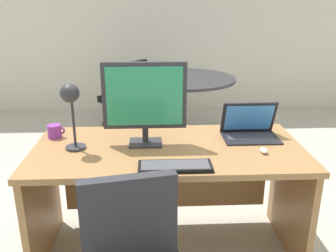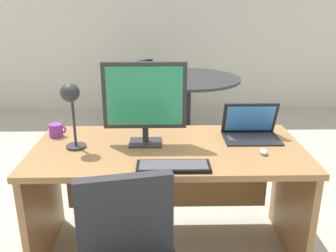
% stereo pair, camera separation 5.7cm
% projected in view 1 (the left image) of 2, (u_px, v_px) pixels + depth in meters
% --- Properties ---
extents(ground, '(12.00, 12.00, 0.00)m').
position_uv_depth(ground, '(161.00, 157.00, 3.86)').
color(ground, '#B7B2A3').
extents(back_wall, '(10.00, 0.10, 2.80)m').
position_uv_depth(back_wall, '(157.00, 13.00, 5.15)').
color(back_wall, silver).
rests_on(back_wall, ground).
extents(desk, '(1.64, 0.78, 0.74)m').
position_uv_depth(desk, '(168.00, 175.00, 2.32)').
color(desk, '#9E7042').
rests_on(desk, ground).
extents(monitor, '(0.50, 0.16, 0.51)m').
position_uv_depth(monitor, '(145.00, 98.00, 2.16)').
color(monitor, '#2D2D33').
rests_on(monitor, desk).
extents(laptop, '(0.35, 0.25, 0.23)m').
position_uv_depth(laptop, '(249.00, 126.00, 2.36)').
color(laptop, black).
rests_on(laptop, desk).
extents(keyboard, '(0.39, 0.14, 0.02)m').
position_uv_depth(keyboard, '(175.00, 166.00, 1.92)').
color(keyboard, black).
rests_on(keyboard, desk).
extents(mouse, '(0.04, 0.07, 0.03)m').
position_uv_depth(mouse, '(264.00, 150.00, 2.11)').
color(mouse, silver).
rests_on(mouse, desk).
extents(desk_lamp, '(0.12, 0.14, 0.40)m').
position_uv_depth(desk_lamp, '(71.00, 102.00, 2.06)').
color(desk_lamp, '#2D2D33').
rests_on(desk_lamp, desk).
extents(coffee_mug, '(0.11, 0.09, 0.08)m').
position_uv_depth(coffee_mug, '(55.00, 131.00, 2.34)').
color(coffee_mug, purple).
rests_on(coffee_mug, desk).
extents(meeting_table, '(1.17, 1.17, 0.76)m').
position_uv_depth(meeting_table, '(183.00, 93.00, 4.12)').
color(meeting_table, black).
rests_on(meeting_table, ground).
extents(meeting_chair_near, '(0.65, 0.65, 0.87)m').
position_uv_depth(meeting_chair_near, '(126.00, 101.00, 4.70)').
color(meeting_chair_near, black).
rests_on(meeting_chair_near, ground).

